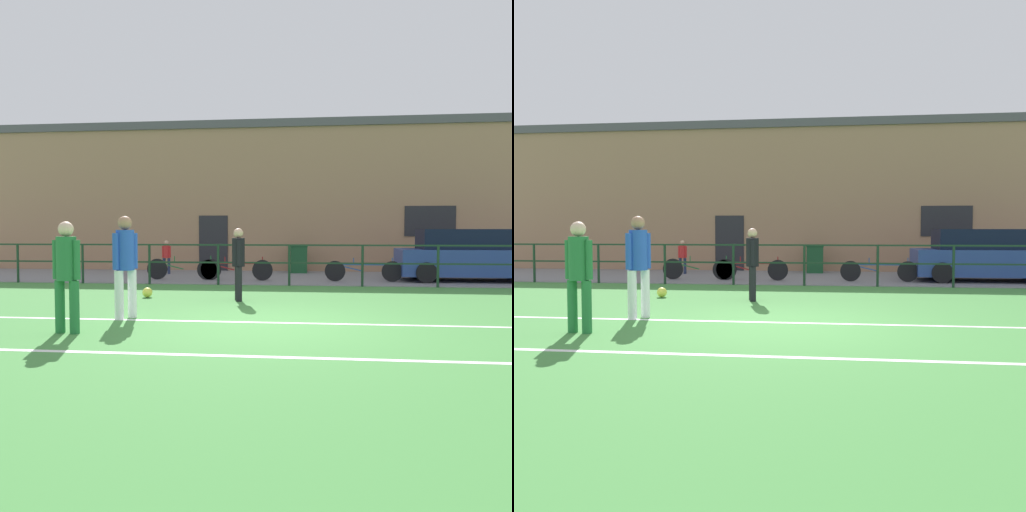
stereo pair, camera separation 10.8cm
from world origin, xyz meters
The scene contains 16 objects.
ground centered at (0.00, 0.00, -0.02)m, with size 60.00×44.00×0.04m, color #42843D.
field_line_touchline centered at (0.00, 0.14, 0.00)m, with size 36.00×0.11×0.00m, color white.
field_line_hash centered at (0.00, -2.21, 0.00)m, with size 36.00×0.11×0.00m, color white.
pavement_strip centered at (0.00, 8.50, 0.01)m, with size 48.00×5.00×0.02m, color slate.
perimeter_fence centered at (0.00, 6.00, 0.75)m, with size 36.07×0.07×1.15m.
clubhouse_facade centered at (0.00, 12.20, 2.84)m, with size 28.00×2.56×5.67m.
player_goalkeeper centered at (-0.95, 2.77, 0.90)m, with size 0.28×0.42×1.58m.
player_striker centered at (-2.56, 0.28, 1.01)m, with size 0.33×0.42×1.78m.
player_winger centered at (-2.96, -1.08, 0.94)m, with size 0.45×0.29×1.66m.
soccer_ball_match centered at (-3.10, 3.09, 0.11)m, with size 0.23×0.23×0.23m, color #E5E04C.
spectator_child centered at (-4.44, 9.25, 0.68)m, with size 0.32×0.21×1.17m.
parked_car_red centered at (5.28, 7.83, 0.76)m, with size 4.22×1.86×1.55m.
bicycle_parked_0 centered at (-3.30, 7.20, 0.36)m, with size 2.33×0.04×0.74m.
bicycle_parked_1 centered at (-1.73, 7.20, 0.35)m, with size 2.33×0.04×0.73m.
bicycle_parked_2 centered at (2.13, 7.20, 0.34)m, with size 2.28×0.04×0.71m.
trash_bin_0 centered at (0.15, 10.21, 0.53)m, with size 0.61×0.52×1.00m.
Camera 1 is at (0.70, -8.39, 1.53)m, focal length 36.47 mm.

